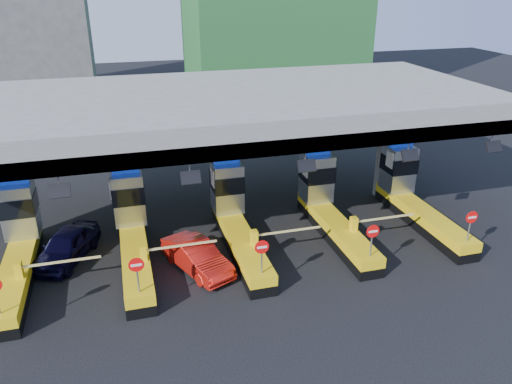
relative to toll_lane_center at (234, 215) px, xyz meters
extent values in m
plane|color=black|center=(0.00, -0.28, -1.40)|extent=(120.00, 120.00, 0.00)
cube|color=slate|center=(0.00, 2.72, 4.85)|extent=(28.00, 12.00, 1.50)
cube|color=#4C4C49|center=(0.00, -2.98, 4.45)|extent=(28.00, 0.60, 0.70)
cube|color=slate|center=(-10.00, 2.72, 1.35)|extent=(1.00, 1.00, 5.50)
cube|color=slate|center=(0.00, 2.72, 1.35)|extent=(1.00, 1.00, 5.50)
cube|color=slate|center=(10.00, 2.72, 1.35)|extent=(1.00, 1.00, 5.50)
cylinder|color=slate|center=(-7.50, -2.98, 3.85)|extent=(0.06, 0.06, 0.50)
cube|color=black|center=(-7.50, -3.18, 3.50)|extent=(0.80, 0.38, 0.54)
cylinder|color=slate|center=(-2.50, -2.98, 3.85)|extent=(0.06, 0.06, 0.50)
cube|color=black|center=(-2.50, -3.18, 3.50)|extent=(0.80, 0.38, 0.54)
cylinder|color=slate|center=(2.50, -2.98, 3.85)|extent=(0.06, 0.06, 0.50)
cube|color=black|center=(2.50, -3.18, 3.50)|extent=(0.80, 0.38, 0.54)
cylinder|color=slate|center=(7.50, -2.98, 3.85)|extent=(0.06, 0.06, 0.50)
cube|color=black|center=(7.50, -3.18, 3.50)|extent=(0.80, 0.38, 0.54)
cylinder|color=slate|center=(12.00, -2.98, 3.85)|extent=(0.06, 0.06, 0.50)
cube|color=black|center=(12.00, -3.18, 3.50)|extent=(0.80, 0.38, 0.54)
cube|color=black|center=(-10.00, -1.28, -1.15)|extent=(1.20, 8.00, 0.50)
cube|color=#E5B70C|center=(-10.00, -1.28, -0.65)|extent=(1.20, 8.00, 0.50)
cube|color=#9EA3A8|center=(-10.00, 1.52, 0.90)|extent=(1.50, 1.50, 2.60)
cube|color=black|center=(-10.00, 1.50, 1.20)|extent=(1.56, 1.56, 0.90)
cube|color=#0C2DBF|center=(-10.00, 1.52, 2.48)|extent=(1.30, 0.35, 0.55)
cube|color=#E5B70C|center=(-9.65, -2.48, -0.05)|extent=(0.30, 0.35, 0.70)
cube|color=white|center=(-8.00, -2.48, 0.05)|extent=(3.20, 0.08, 0.08)
cube|color=black|center=(-5.00, -1.28, -1.15)|extent=(1.20, 8.00, 0.50)
cube|color=#E5B70C|center=(-5.00, -1.28, -0.65)|extent=(1.20, 8.00, 0.50)
cube|color=#9EA3A8|center=(-5.00, 1.52, 0.90)|extent=(1.50, 1.50, 2.60)
cube|color=black|center=(-5.00, 1.50, 1.20)|extent=(1.56, 1.56, 0.90)
cube|color=#0C2DBF|center=(-5.00, 1.52, 2.48)|extent=(1.30, 0.35, 0.55)
cube|color=white|center=(-5.80, 1.22, 1.60)|extent=(0.06, 0.70, 0.90)
cylinder|color=slate|center=(-5.00, -4.88, 0.25)|extent=(0.07, 0.07, 1.30)
cylinder|color=red|center=(-5.00, -4.91, 0.85)|extent=(0.60, 0.04, 0.60)
cube|color=white|center=(-5.00, -4.93, 0.85)|extent=(0.42, 0.02, 0.10)
cube|color=#E5B70C|center=(-4.65, -2.48, -0.05)|extent=(0.30, 0.35, 0.70)
cube|color=white|center=(-3.00, -2.48, 0.05)|extent=(3.20, 0.08, 0.08)
cube|color=black|center=(0.00, -1.28, -1.15)|extent=(1.20, 8.00, 0.50)
cube|color=#E5B70C|center=(0.00, -1.28, -0.65)|extent=(1.20, 8.00, 0.50)
cube|color=#9EA3A8|center=(0.00, 1.52, 0.90)|extent=(1.50, 1.50, 2.60)
cube|color=black|center=(0.00, 1.50, 1.20)|extent=(1.56, 1.56, 0.90)
cube|color=#0C2DBF|center=(0.00, 1.52, 2.48)|extent=(1.30, 0.35, 0.55)
cube|color=white|center=(-0.80, 1.22, 1.60)|extent=(0.06, 0.70, 0.90)
cylinder|color=slate|center=(0.00, -4.88, 0.25)|extent=(0.07, 0.07, 1.30)
cylinder|color=red|center=(0.00, -4.91, 0.85)|extent=(0.60, 0.04, 0.60)
cube|color=white|center=(0.00, -4.93, 0.85)|extent=(0.42, 0.02, 0.10)
cube|color=#E5B70C|center=(0.35, -2.48, -0.05)|extent=(0.30, 0.35, 0.70)
cube|color=white|center=(2.00, -2.48, 0.05)|extent=(3.20, 0.08, 0.08)
cube|color=black|center=(5.00, -1.28, -1.15)|extent=(1.20, 8.00, 0.50)
cube|color=#E5B70C|center=(5.00, -1.28, -0.65)|extent=(1.20, 8.00, 0.50)
cube|color=#9EA3A8|center=(5.00, 1.52, 0.90)|extent=(1.50, 1.50, 2.60)
cube|color=black|center=(5.00, 1.50, 1.20)|extent=(1.56, 1.56, 0.90)
cube|color=#0C2DBF|center=(5.00, 1.52, 2.48)|extent=(1.30, 0.35, 0.55)
cube|color=white|center=(4.20, 1.22, 1.60)|extent=(0.06, 0.70, 0.90)
cylinder|color=slate|center=(5.00, -4.88, 0.25)|extent=(0.07, 0.07, 1.30)
cylinder|color=red|center=(5.00, -4.91, 0.85)|extent=(0.60, 0.04, 0.60)
cube|color=white|center=(5.00, -4.93, 0.85)|extent=(0.42, 0.02, 0.10)
cube|color=#E5B70C|center=(5.35, -2.48, -0.05)|extent=(0.30, 0.35, 0.70)
cube|color=white|center=(7.00, -2.48, 0.05)|extent=(3.20, 0.08, 0.08)
cube|color=black|center=(10.00, -1.28, -1.15)|extent=(1.20, 8.00, 0.50)
cube|color=#E5B70C|center=(10.00, -1.28, -0.65)|extent=(1.20, 8.00, 0.50)
cube|color=#9EA3A8|center=(10.00, 1.52, 0.90)|extent=(1.50, 1.50, 2.60)
cube|color=black|center=(10.00, 1.50, 1.20)|extent=(1.56, 1.56, 0.90)
cube|color=#0C2DBF|center=(10.00, 1.52, 2.48)|extent=(1.30, 0.35, 0.55)
cube|color=white|center=(9.20, 1.22, 1.60)|extent=(0.06, 0.70, 0.90)
cylinder|color=slate|center=(10.00, -4.88, 0.25)|extent=(0.07, 0.07, 1.30)
cylinder|color=red|center=(10.00, -4.91, 0.85)|extent=(0.60, 0.04, 0.60)
cube|color=white|center=(10.00, -4.93, 0.85)|extent=(0.42, 0.02, 0.10)
cube|color=#E5B70C|center=(10.35, -2.48, -0.05)|extent=(0.30, 0.35, 0.70)
cube|color=white|center=(12.00, -2.48, 0.05)|extent=(3.20, 0.08, 0.08)
cube|color=#4C4C49|center=(-14.00, 35.72, 7.60)|extent=(14.00, 10.00, 18.00)
imported|color=black|center=(-8.06, 0.22, -0.67)|extent=(3.38, 4.62, 1.46)
imported|color=red|center=(-2.31, -2.31, -0.71)|extent=(2.99, 4.39, 1.37)
camera|label=1|loc=(-5.03, -21.85, 11.00)|focal=35.00mm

